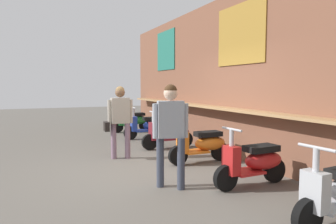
{
  "coord_description": "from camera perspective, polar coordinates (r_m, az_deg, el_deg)",
  "views": [
    {
      "loc": [
        5.62,
        -2.19,
        1.62
      ],
      "look_at": [
        -2.42,
        1.34,
        0.87
      ],
      "focal_mm": 33.53,
      "sensor_mm": 36.0,
      "label": 1
    }
  ],
  "objects": [
    {
      "name": "scooter_maroon",
      "position": [
        8.07,
        0.51,
        -3.87
      ],
      "size": [
        0.46,
        1.4,
        0.97
      ],
      "rotation": [
        0.0,
        0.0,
        -1.57
      ],
      "color": "maroon",
      "rests_on": "ground_plane"
    },
    {
      "name": "shopper_with_handbag",
      "position": [
        6.95,
        -8.8,
        -0.6
      ],
      "size": [
        0.27,
        0.64,
        1.6
      ],
      "rotation": [
        0.0,
        0.0,
        -0.07
      ],
      "color": "gray",
      "rests_on": "ground_plane"
    },
    {
      "name": "market_stall_facade",
      "position": [
        7.01,
        13.29,
        6.34
      ],
      "size": [
        12.92,
        0.61,
        3.63
      ],
      "color": "brown",
      "rests_on": "ground_plane"
    },
    {
      "name": "scooter_orange",
      "position": [
        6.63,
        6.39,
        -5.83
      ],
      "size": [
        0.46,
        1.4,
        0.97
      ],
      "rotation": [
        0.0,
        0.0,
        -1.57
      ],
      "color": "orange",
      "rests_on": "ground_plane"
    },
    {
      "name": "scooter_green",
      "position": [
        11.04,
        -6.32,
        -1.54
      ],
      "size": [
        0.47,
        1.4,
        0.97
      ],
      "rotation": [
        0.0,
        0.0,
        -1.52
      ],
      "color": "#237533",
      "rests_on": "ground_plane"
    },
    {
      "name": "scooter_red",
      "position": [
        5.29,
        15.59,
        -8.74
      ],
      "size": [
        0.46,
        1.4,
        0.97
      ],
      "rotation": [
        0.0,
        0.0,
        -1.53
      ],
      "color": "red",
      "rests_on": "ground_plane"
    },
    {
      "name": "shopper_browsing",
      "position": [
        4.87,
        0.46,
        -2.37
      ],
      "size": [
        0.36,
        0.55,
        1.63
      ],
      "rotation": [
        0.0,
        0.0,
        -0.26
      ],
      "color": "#383D4C",
      "rests_on": "ground_plane"
    },
    {
      "name": "ground_plane",
      "position": [
        6.24,
        -2.35,
        -10.13
      ],
      "size": [
        36.17,
        36.17,
        0.0
      ],
      "primitive_type": "plane",
      "color": "#605B54"
    },
    {
      "name": "scooter_blue",
      "position": [
        9.57,
        -3.51,
        -2.5
      ],
      "size": [
        0.46,
        1.4,
        0.97
      ],
      "rotation": [
        0.0,
        0.0,
        -1.59
      ],
      "color": "#233D9E",
      "rests_on": "ground_plane"
    }
  ]
}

